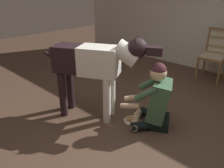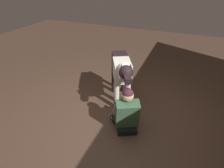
{
  "view_description": "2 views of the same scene",
  "coord_description": "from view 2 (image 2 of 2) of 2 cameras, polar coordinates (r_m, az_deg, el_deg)",
  "views": [
    {
      "loc": [
        1.36,
        -1.76,
        1.71
      ],
      "look_at": [
        -0.52,
        0.24,
        0.5
      ],
      "focal_mm": 35.42,
      "sensor_mm": 36.0,
      "label": 1
    },
    {
      "loc": [
        2.55,
        1.23,
        2.53
      ],
      "look_at": [
        -0.32,
        0.04,
        0.67
      ],
      "focal_mm": 30.29,
      "sensor_mm": 36.0,
      "label": 2
    }
  ],
  "objects": [
    {
      "name": "ground_plane",
      "position": [
        3.8,
        -2.41,
        -10.88
      ],
      "size": [
        13.76,
        13.76,
        0.0
      ],
      "primitive_type": "plane",
      "color": "brown"
    },
    {
      "name": "person_sitting_on_floor",
      "position": [
        3.41,
        4.45,
        -8.65
      ],
      "size": [
        0.72,
        0.63,
        0.88
      ],
      "color": "black",
      "rests_on": "ground"
    },
    {
      "name": "large_dog",
      "position": [
        3.85,
        2.92,
        3.97
      ],
      "size": [
        1.45,
        0.84,
        1.19
      ],
      "color": "white",
      "rests_on": "ground"
    },
    {
      "name": "hot_dog_on_plate",
      "position": [
        3.84,
        3.62,
        -9.88
      ],
      "size": [
        0.25,
        0.25,
        0.06
      ],
      "color": "white",
      "rests_on": "ground"
    }
  ]
}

